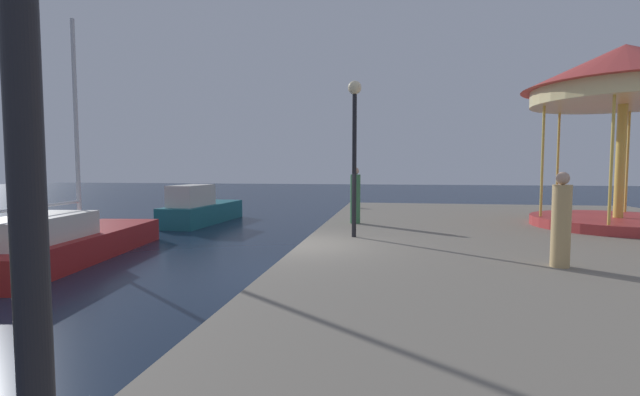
{
  "coord_description": "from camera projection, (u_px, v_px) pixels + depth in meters",
  "views": [
    {
      "loc": [
        2.24,
        -10.47,
        2.67
      ],
      "look_at": [
        -0.44,
        5.8,
        1.53
      ],
      "focal_mm": 24.71,
      "sensor_mm": 36.0,
      "label": 1
    }
  ],
  "objects": [
    {
      "name": "ground_plane",
      "position": [
        300.0,
        276.0,
        10.86
      ],
      "size": [
        120.0,
        120.0,
        0.0
      ],
      "primitive_type": "plane",
      "color": "#162338"
    },
    {
      "name": "quay_dock",
      "position": [
        599.0,
        270.0,
        9.73
      ],
      "size": [
        13.54,
        26.08,
        0.8
      ],
      "primitive_type": "cube",
      "color": "gray",
      "rests_on": "ground"
    },
    {
      "name": "bollard_south",
      "position": [
        355.0,
        204.0,
        20.43
      ],
      "size": [
        0.24,
        0.24,
        0.4
      ],
      "primitive_type": "cylinder",
      "color": "#2D2D33",
      "rests_on": "quay_dock"
    },
    {
      "name": "person_near_carousel",
      "position": [
        355.0,
        197.0,
        14.73
      ],
      "size": [
        0.34,
        0.34,
        1.88
      ],
      "color": "#387247",
      "rests_on": "quay_dock"
    },
    {
      "name": "carousel",
      "position": [
        624.0,
        91.0,
        13.56
      ],
      "size": [
        5.86,
        5.86,
        5.65
      ],
      "color": "#B23333",
      "rests_on": "quay_dock"
    },
    {
      "name": "person_far_corner",
      "position": [
        561.0,
        223.0,
        8.24
      ],
      "size": [
        0.34,
        0.34,
        1.79
      ],
      "color": "tan",
      "rests_on": "quay_dock"
    },
    {
      "name": "sailboat_red",
      "position": [
        63.0,
        243.0,
        12.45
      ],
      "size": [
        3.05,
        7.64,
        7.01
      ],
      "color": "maroon",
      "rests_on": "ground"
    },
    {
      "name": "motorboat_teal",
      "position": [
        201.0,
        209.0,
        21.04
      ],
      "size": [
        1.93,
        5.83,
        1.87
      ],
      "color": "#19606B",
      "rests_on": "ground"
    },
    {
      "name": "lamp_post_mid_promenade",
      "position": [
        354.0,
        130.0,
        11.69
      ],
      "size": [
        0.36,
        0.36,
        4.16
      ],
      "color": "black",
      "rests_on": "quay_dock"
    }
  ]
}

